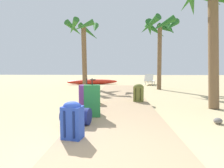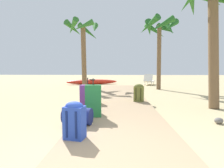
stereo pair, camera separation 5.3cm
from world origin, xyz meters
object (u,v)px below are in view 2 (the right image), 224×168
Objects in this scene: lounge_chair at (149,80)px; kayak at (92,82)px; duffel_bag_navy at (78,116)px; suitcase_green at (93,101)px; palm_tree_near_right at (218,3)px; suitcase_purple at (88,98)px; backpack_olive at (139,92)px; palm_tree_far_left at (83,36)px; palm_tree_far_right at (160,32)px; backpack_yellow at (96,94)px; backpack_blue at (74,119)px.

lounge_chair is 4.27m from kayak.
kayak is at bearing 96.67° from duffel_bag_navy.
lounge_chair is (3.07, 9.72, 0.08)m from duffel_bag_navy.
suitcase_green is 0.22× the size of palm_tree_near_right.
suitcase_green is at bearing -67.62° from suitcase_purple.
duffel_bag_navy is 0.15× the size of palm_tree_near_right.
lounge_chair is (-0.58, 7.68, -2.73)m from palm_tree_near_right.
palm_tree_far_left reaches higher than backpack_olive.
duffel_bag_navy is 0.15× the size of palm_tree_far_right.
palm_tree_far_right is 1.03× the size of kayak.
backpack_yellow is at bearing 178.29° from palm_tree_near_right.
suitcase_purple is 1.80m from backpack_blue.
palm_tree_near_right reaches higher than kayak.
suitcase_green reaches higher than backpack_yellow.
palm_tree_near_right is at bearing 14.77° from suitcase_purple.
suitcase_purple is 0.22× the size of kayak.
palm_tree_far_right is at bearing 69.33° from backpack_olive.
suitcase_purple reaches higher than backpack_olive.
suitcase_purple is 0.20× the size of palm_tree_far_left.
backpack_yellow is at bearing -75.23° from palm_tree_far_left.
kayak is (-4.28, 3.24, -3.03)m from palm_tree_far_right.
suitcase_green is 0.53× the size of lounge_chair.
palm_tree_far_left is at bearing 101.91° from suitcase_purple.
suitcase_green reaches higher than backpack_olive.
duffel_bag_navy is at bearing -92.27° from backpack_yellow.
backpack_blue is 0.74m from duffel_bag_navy.
backpack_yellow is 0.36× the size of lounge_chair.
suitcase_purple is at bearing -93.51° from backpack_yellow.
kayak is (-4.83, 8.03, -2.86)m from palm_tree_near_right.
suitcase_green is at bearing 84.97° from backpack_blue.
backpack_blue is 0.15× the size of kayak.
duffel_bag_navy is at bearing -83.33° from kayak.
palm_tree_far_right reaches higher than backpack_olive.
backpack_olive is 3.47m from palm_tree_near_right.
palm_tree_near_right is 0.94× the size of palm_tree_far_left.
palm_tree_far_right reaches higher than palm_tree_near_right.
palm_tree_near_right reaches higher than suitcase_green.
palm_tree_far_right is 1.00× the size of palm_tree_near_right.
palm_tree_far_left reaches higher than kayak.
backpack_yellow is at bearing -122.83° from palm_tree_far_right.
palm_tree_near_right is at bearing 37.89° from backpack_blue.
backpack_blue is 0.15× the size of palm_tree_near_right.
backpack_yellow reaches higher than kayak.
palm_tree_near_right is (3.53, 2.75, 2.67)m from backpack_blue.
kayak is at bearing 97.58° from suitcase_purple.
backpack_olive is 0.15× the size of kayak.
palm_tree_far_right is (3.09, 5.75, 2.81)m from suitcase_purple.
suitcase_purple is 0.56m from suitcase_green.
backpack_yellow is 0.99× the size of duffel_bag_navy.
palm_tree_near_right is at bearing -1.71° from backpack_yellow.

